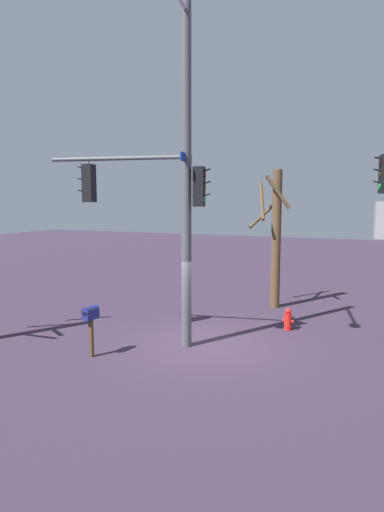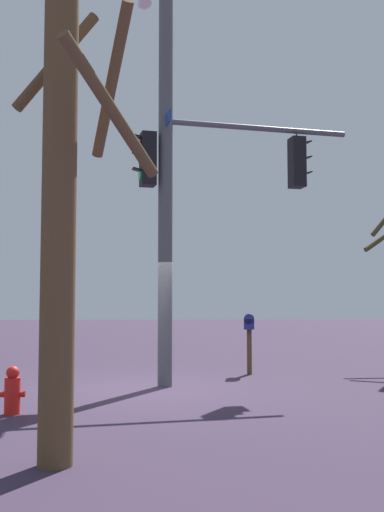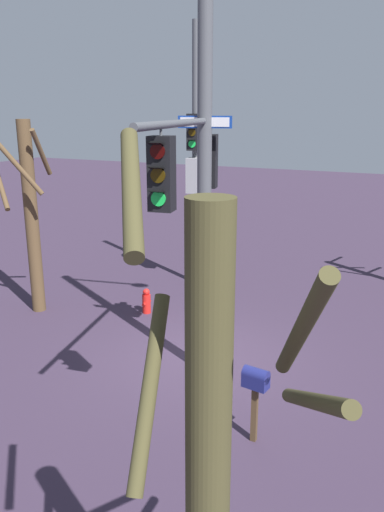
% 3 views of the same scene
% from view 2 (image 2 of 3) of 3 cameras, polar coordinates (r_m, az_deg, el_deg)
% --- Properties ---
extents(ground_plane, '(80.00, 80.00, 0.00)m').
position_cam_2_polar(ground_plane, '(12.26, -4.45, -12.25)').
color(ground_plane, '#36293D').
extents(main_signal_pole_assembly, '(4.75, 3.38, 9.61)m').
position_cam_2_polar(main_signal_pole_assembly, '(13.04, -1.01, 10.65)').
color(main_signal_pole_assembly, '#4C4F54').
rests_on(main_signal_pole_assembly, ground).
extents(fire_hydrant, '(0.38, 0.24, 0.73)m').
position_cam_2_polar(fire_hydrant, '(9.95, -16.40, -12.02)').
color(fire_hydrant, red).
rests_on(fire_hydrant, ground).
extents(mailbox, '(0.31, 0.47, 1.41)m').
position_cam_2_polar(mailbox, '(14.46, 5.35, -6.57)').
color(mailbox, '#4C3823').
rests_on(mailbox, ground).
extents(bare_tree_behind_pole, '(1.71, 1.90, 5.40)m').
position_cam_2_polar(bare_tree_behind_pole, '(6.81, -11.96, 5.31)').
color(bare_tree_behind_pole, brown).
rests_on(bare_tree_behind_pole, ground).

